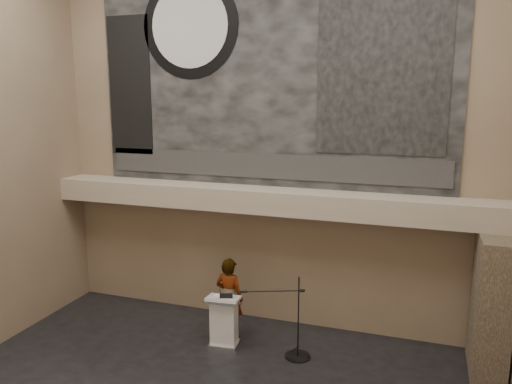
% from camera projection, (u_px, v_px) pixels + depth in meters
% --- Properties ---
extents(wall_back, '(10.00, 0.02, 8.50)m').
position_uv_depth(wall_back, '(268.00, 139.00, 10.99)').
color(wall_back, '#79664D').
rests_on(wall_back, floor).
extents(soffit, '(10.00, 0.80, 0.50)m').
position_uv_depth(soffit, '(262.00, 200.00, 10.87)').
color(soffit, tan).
rests_on(soffit, wall_back).
extents(sprinkler_left, '(0.04, 0.04, 0.06)m').
position_uv_depth(sprinkler_left, '(195.00, 208.00, 11.39)').
color(sprinkler_left, '#B2893D').
rests_on(sprinkler_left, soffit).
extents(sprinkler_right, '(0.04, 0.04, 0.06)m').
position_uv_depth(sprinkler_right, '(349.00, 220.00, 10.28)').
color(sprinkler_right, '#B2893D').
rests_on(sprinkler_right, soffit).
extents(banner, '(8.00, 0.05, 5.00)m').
position_uv_depth(banner, '(268.00, 71.00, 10.68)').
color(banner, black).
rests_on(banner, wall_back).
extents(banner_text_strip, '(7.76, 0.02, 0.55)m').
position_uv_depth(banner_text_strip, '(267.00, 166.00, 11.04)').
color(banner_text_strip, '#2A2A2A').
rests_on(banner_text_strip, banner).
extents(banner_clock_rim, '(2.30, 0.02, 2.30)m').
position_uv_depth(banner_clock_rim, '(190.00, 26.00, 11.02)').
color(banner_clock_rim, black).
rests_on(banner_clock_rim, banner).
extents(banner_clock_face, '(1.84, 0.02, 1.84)m').
position_uv_depth(banner_clock_face, '(189.00, 26.00, 11.00)').
color(banner_clock_face, silver).
rests_on(banner_clock_face, banner).
extents(banner_building_print, '(2.60, 0.02, 3.60)m').
position_uv_depth(banner_building_print, '(382.00, 64.00, 9.87)').
color(banner_building_print, black).
rests_on(banner_building_print, banner).
extents(banner_brick_print, '(1.10, 0.02, 3.20)m').
position_uv_depth(banner_brick_print, '(130.00, 86.00, 11.78)').
color(banner_brick_print, black).
rests_on(banner_brick_print, banner).
extents(stone_pier, '(0.60, 1.40, 2.70)m').
position_uv_depth(stone_pier, '(491.00, 305.00, 9.30)').
color(stone_pier, '#46392B').
rests_on(stone_pier, floor).
extents(lectern, '(0.72, 0.55, 1.13)m').
position_uv_depth(lectern, '(224.00, 321.00, 10.42)').
color(lectern, silver).
rests_on(lectern, floor).
extents(binder, '(0.33, 0.30, 0.04)m').
position_uv_depth(binder, '(226.00, 296.00, 10.30)').
color(binder, black).
rests_on(binder, lectern).
extents(papers, '(0.23, 0.30, 0.00)m').
position_uv_depth(papers, '(217.00, 297.00, 10.31)').
color(papers, white).
rests_on(papers, lectern).
extents(speaker_person, '(0.71, 0.52, 1.79)m').
position_uv_depth(speaker_person, '(229.00, 298.00, 10.77)').
color(speaker_person, silver).
rests_on(speaker_person, floor).
extents(mic_stand, '(1.33, 0.69, 1.71)m').
position_uv_depth(mic_stand, '(296.00, 346.00, 10.03)').
color(mic_stand, black).
rests_on(mic_stand, floor).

